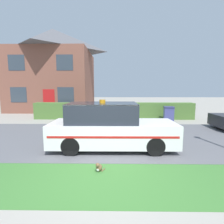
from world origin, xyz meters
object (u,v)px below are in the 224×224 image
object	(u,v)px
house_left	(54,69)
wheelie_bin	(169,114)
cat	(99,167)
police_car	(110,127)

from	to	relation	value
house_left	wheelie_bin	size ratio (longest dim) A/B	7.95
cat	house_left	xyz separation A→B (m)	(-5.79, 13.85, 4.00)
house_left	wheelie_bin	distance (m)	12.47
police_car	house_left	distance (m)	13.89
police_car	wheelie_bin	distance (m)	6.30
police_car	house_left	size ratio (longest dim) A/B	0.55
police_car	cat	distance (m)	1.93
house_left	police_car	bearing A→B (deg)	-63.42
police_car	wheelie_bin	bearing A→B (deg)	53.96
cat	wheelie_bin	bearing A→B (deg)	172.06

